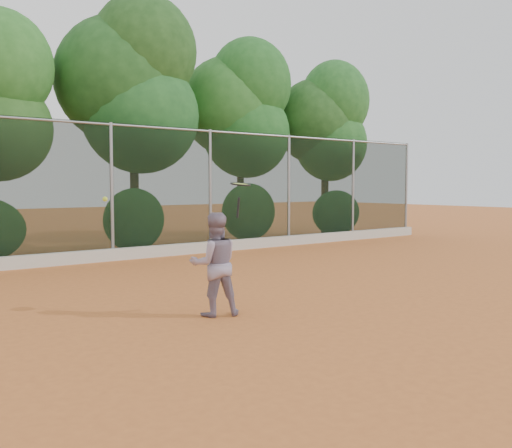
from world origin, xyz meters
TOP-DOWN VIEW (x-y plane):
  - ground at (0.00, 0.00)m, footprint 80.00×80.00m
  - concrete_curb at (0.00, 6.82)m, footprint 24.00×0.20m
  - tennis_player at (-1.41, 0.18)m, footprint 0.89×0.79m
  - chainlink_fence at (-0.00, 7.00)m, footprint 24.09×0.09m
  - foliage_backdrop at (-0.55, 8.98)m, footprint 23.70×3.63m
  - tennis_racket at (-1.01, 0.09)m, footprint 0.35×0.35m
  - tennis_ball_in_flight at (-3.06, 0.25)m, footprint 0.06×0.06m

SIDE VIEW (x-z plane):
  - ground at x=0.00m, z-range 0.00..0.00m
  - concrete_curb at x=0.00m, z-range 0.00..0.30m
  - tennis_player at x=-1.41m, z-range 0.00..1.52m
  - tennis_ball_in_flight at x=-3.06m, z-range 1.71..1.78m
  - chainlink_fence at x=0.00m, z-range 0.11..3.61m
  - tennis_racket at x=-1.01m, z-range 1.63..2.17m
  - foliage_backdrop at x=-0.55m, z-range 0.63..8.18m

